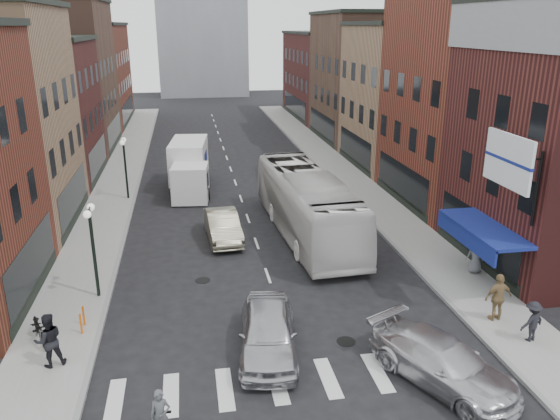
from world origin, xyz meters
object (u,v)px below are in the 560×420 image
at_px(billboard_sign, 510,162).
at_px(curb_car, 443,362).
at_px(ped_left_solo, 49,340).
at_px(streetlamp_far, 125,157).
at_px(ped_right_c, 476,255).
at_px(transit_bus, 307,204).
at_px(box_truck, 189,168).
at_px(parked_bicycle, 39,328).
at_px(ped_right_a, 532,321).
at_px(bike_rack, 82,320).
at_px(ped_right_b, 498,297).
at_px(sedan_left_far, 223,226).
at_px(sedan_left_near, 268,332).
at_px(streetlamp_near, 92,235).

height_order(billboard_sign, curb_car, billboard_sign).
bearing_deg(billboard_sign, ped_left_solo, -175.22).
xyz_separation_m(streetlamp_far, ped_right_c, (16.84, -14.57, -1.91)).
height_order(transit_bus, curb_car, transit_bus).
distance_m(box_truck, ped_left_solo, 20.96).
xyz_separation_m(curb_car, parked_bicycle, (-13.34, 4.59, -0.09)).
distance_m(ped_right_a, ped_right_c, 5.76).
distance_m(bike_rack, curb_car, 13.01).
relative_size(streetlamp_far, transit_bus, 0.32).
bearing_deg(curb_car, parked_bicycle, 134.42).
bearing_deg(transit_bus, streetlamp_far, 138.31).
bearing_deg(curb_car, ped_right_a, -5.85).
xyz_separation_m(ped_left_solo, ped_right_b, (16.36, 0.21, 0.01)).
relative_size(transit_bus, sedan_left_far, 2.72).
bearing_deg(curb_car, sedan_left_near, 126.95).
bearing_deg(transit_bus, curb_car, -87.14).
height_order(bike_rack, ped_left_solo, ped_left_solo).
relative_size(billboard_sign, ped_right_a, 2.41).
xyz_separation_m(billboard_sign, sedan_left_near, (-9.52, -1.71, -5.29)).
relative_size(parked_bicycle, ped_left_solo, 1.03).
bearing_deg(box_truck, bike_rack, -96.86).
height_order(billboard_sign, ped_right_b, billboard_sign).
distance_m(streetlamp_near, sedan_left_near, 8.56).
bearing_deg(ped_right_b, sedan_left_far, -51.74).
xyz_separation_m(bike_rack, box_truck, (4.31, 18.15, 1.11)).
bearing_deg(ped_right_a, streetlamp_far, -67.95).
relative_size(bike_rack, sedan_left_far, 0.17).
bearing_deg(sedan_left_near, ped_right_a, 1.44).
bearing_deg(sedan_left_far, billboard_sign, -46.09).
relative_size(ped_right_a, ped_right_b, 0.80).
relative_size(streetlamp_far, box_truck, 0.52).
bearing_deg(sedan_left_far, streetlamp_far, 121.27).
height_order(box_truck, sedan_left_far, box_truck).
bearing_deg(ped_right_c, ped_right_a, 87.66).
height_order(streetlamp_far, ped_left_solo, streetlamp_far).
bearing_deg(bike_rack, streetlamp_near, 85.76).
height_order(transit_bus, sedan_left_far, transit_bus).
relative_size(bike_rack, parked_bicycle, 0.41).
height_order(streetlamp_near, curb_car, streetlamp_near).
xyz_separation_m(sedan_left_near, ped_left_solo, (-7.32, 0.30, 0.27)).
height_order(curb_car, ped_left_solo, ped_left_solo).
bearing_deg(sedan_left_near, billboard_sign, 17.92).
bearing_deg(ped_right_a, bike_rack, -28.58).
relative_size(sedan_left_near, ped_right_c, 2.88).
distance_m(streetlamp_far, sedan_left_far, 10.15).
bearing_deg(box_truck, streetlamp_far, -154.08).
height_order(streetlamp_near, ped_right_b, streetlamp_near).
xyz_separation_m(parked_bicycle, ped_right_a, (17.52, -3.01, 0.25)).
bearing_deg(curb_car, sedan_left_far, 87.26).
bearing_deg(ped_right_b, ped_right_c, -112.48).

